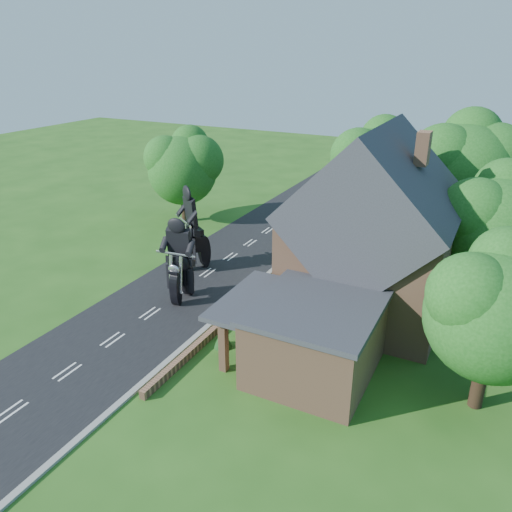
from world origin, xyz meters
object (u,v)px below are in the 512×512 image
at_px(house, 372,237).
at_px(motorcycle_follow, 193,257).
at_px(garden_wall, 259,290).
at_px(motorcycle_lead, 182,288).
at_px(annex, 313,337).

xyz_separation_m(house, motorcycle_follow, (-11.69, 0.18, -3.49)).
bearing_deg(motorcycle_follow, garden_wall, -157.13).
height_order(garden_wall, motorcycle_lead, motorcycle_lead).
relative_size(house, motorcycle_follow, 5.60).
bearing_deg(motorcycle_lead, annex, 155.63).
height_order(garden_wall, annex, annex).
distance_m(garden_wall, annex, 8.19).
bearing_deg(annex, house, 84.76).
height_order(house, motorcycle_follow, house).
bearing_deg(house, motorcycle_lead, -158.69).
relative_size(garden_wall, house, 2.15).
height_order(house, annex, house).
bearing_deg(garden_wall, motorcycle_lead, -141.97).
xyz_separation_m(garden_wall, motorcycle_follow, (-5.49, 1.18, 0.65)).
bearing_deg(motorcycle_follow, motorcycle_lead, 150.17).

